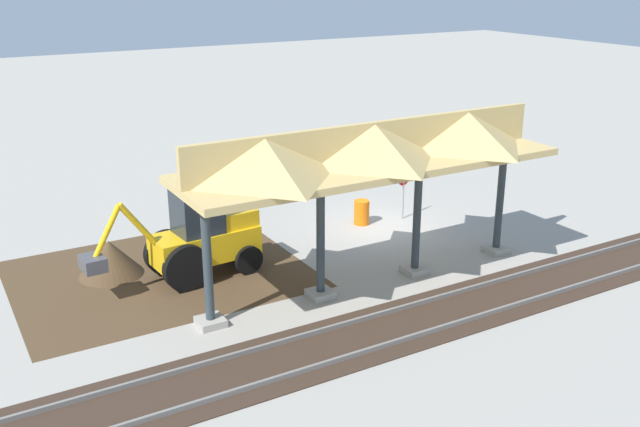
# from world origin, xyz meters

# --- Properties ---
(ground_plane) EXTENTS (120.00, 120.00, 0.00)m
(ground_plane) POSITION_xyz_m (0.00, 0.00, 0.00)
(ground_plane) COLOR #9E998E
(dirt_work_zone) EXTENTS (8.55, 7.00, 0.01)m
(dirt_work_zone) POSITION_xyz_m (8.30, 0.02, 0.00)
(dirt_work_zone) COLOR #4C3823
(dirt_work_zone) RESTS_ON ground
(platform_canopy) EXTENTS (11.25, 3.20, 4.90)m
(platform_canopy) POSITION_xyz_m (3.14, 3.89, 4.15)
(platform_canopy) COLOR #9E998E
(platform_canopy) RESTS_ON ground
(rail_tracks) EXTENTS (60.00, 2.58, 0.15)m
(rail_tracks) POSITION_xyz_m (0.00, 6.46, 0.03)
(rail_tracks) COLOR slate
(rail_tracks) RESTS_ON ground
(stop_sign) EXTENTS (0.73, 0.27, 2.06)m
(stop_sign) POSITION_xyz_m (-1.19, -0.35, 1.47)
(stop_sign) COLOR gray
(stop_sign) RESTS_ON ground
(backhoe) EXTENTS (5.37, 1.91, 2.82)m
(backhoe) POSITION_xyz_m (7.18, 0.75, 1.26)
(backhoe) COLOR #EAB214
(backhoe) RESTS_ON ground
(dirt_mound) EXTENTS (3.95, 3.95, 2.21)m
(dirt_mound) POSITION_xyz_m (9.57, -0.69, 0.00)
(dirt_mound) COLOR #4C3823
(dirt_mound) RESTS_ON ground
(traffic_barrel) EXTENTS (0.56, 0.56, 0.90)m
(traffic_barrel) POSITION_xyz_m (0.46, -0.62, 0.45)
(traffic_barrel) COLOR orange
(traffic_barrel) RESTS_ON ground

